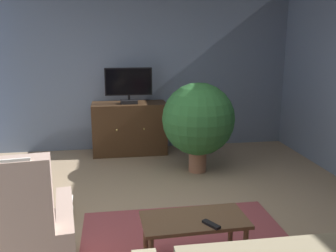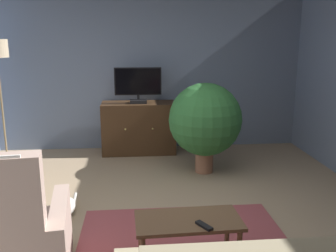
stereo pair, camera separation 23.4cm
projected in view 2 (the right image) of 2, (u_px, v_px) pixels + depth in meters
The scene contains 9 objects.
ground_plane at pixel (164, 231), 3.86m from camera, with size 5.87×6.61×0.04m, color tan.
wall_back at pixel (150, 68), 6.49m from camera, with size 5.87×0.10×2.82m, color slate.
tv_cabinet at pixel (139, 129), 6.36m from camera, with size 1.23×0.57×0.86m.
television at pixel (138, 84), 6.13m from camera, with size 0.77×0.20×0.59m.
coffee_table at pixel (188, 225), 3.17m from camera, with size 0.91×0.48×0.44m.
tv_remote at pixel (204, 226), 3.02m from camera, with size 0.17×0.05×0.02m, color black.
armchair_facing_sofa at pixel (11, 243), 2.95m from camera, with size 0.98×0.97×1.18m.
potted_plant_small_fern_corner at pixel (205, 120), 5.33m from camera, with size 1.05×1.05×1.31m.
cat at pixel (67, 207), 4.15m from camera, with size 0.18×0.66×0.19m.
Camera 2 is at (-0.27, -3.49, 1.94)m, focal length 39.93 mm.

